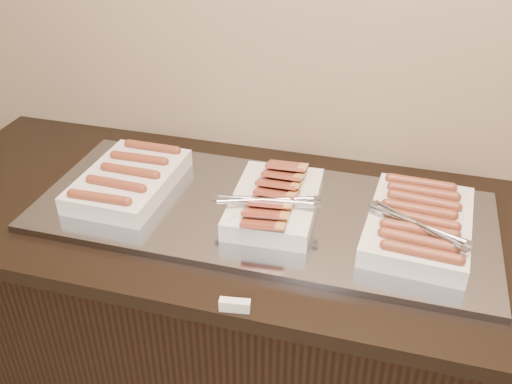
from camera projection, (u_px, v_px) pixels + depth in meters
counter at (270, 336)px, 1.75m from camera, size 2.06×0.76×0.90m
warming_tray at (262, 212)px, 1.51m from camera, size 1.20×0.50×0.02m
dish_left at (129, 179)px, 1.58m from camera, size 0.24×0.35×0.07m
dish_center at (274, 201)px, 1.48m from camera, size 0.27×0.35×0.09m
dish_right at (419, 223)px, 1.40m from camera, size 0.27×0.38×0.08m
label_holder at (235, 305)px, 1.21m from camera, size 0.07×0.03×0.03m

